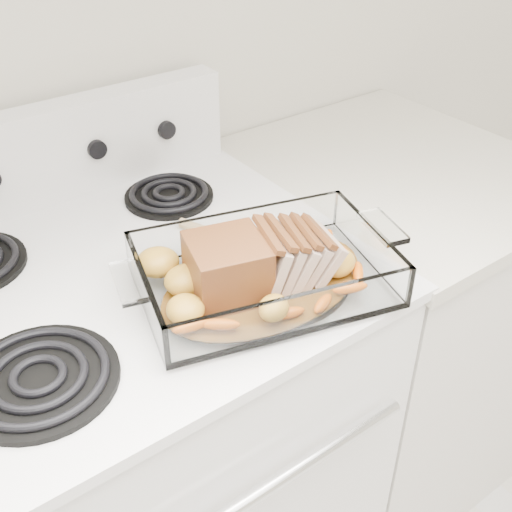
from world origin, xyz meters
TOP-DOWN VIEW (x-y plane):
  - electric_range at (0.00, 1.66)m, footprint 0.78×0.70m
  - counter_right at (0.67, 1.66)m, footprint 0.58×0.68m
  - baking_dish at (0.16, 1.47)m, footprint 0.37×0.24m
  - pork_roast at (0.14, 1.47)m, footprint 0.23×0.11m
  - roast_vegetables at (0.16, 1.51)m, footprint 0.33×0.18m
  - wooden_spoon at (0.24, 1.56)m, footprint 0.14×0.24m

SIDE VIEW (x-z plane):
  - counter_right at x=0.67m, z-range 0.00..0.93m
  - electric_range at x=0.00m, z-range -0.08..1.04m
  - wooden_spoon at x=0.24m, z-range 0.94..0.95m
  - baking_dish at x=0.16m, z-range 0.93..1.00m
  - roast_vegetables at x=0.16m, z-range 0.95..0.99m
  - pork_roast at x=0.14m, z-range 0.95..1.04m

